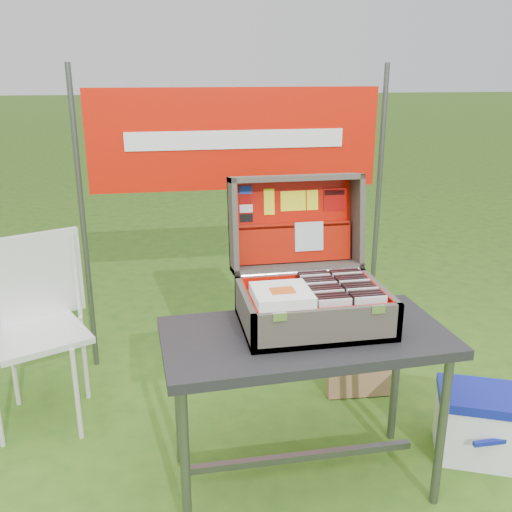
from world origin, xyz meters
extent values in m
plane|color=#305C19|center=(0.00, 0.00, 0.00)|extent=(80.00, 80.00, 0.00)
cube|color=#252528|center=(0.09, -0.10, 0.67)|extent=(1.13, 0.60, 0.04)
cylinder|color=#59595B|center=(-0.40, -0.31, 0.33)|extent=(0.04, 0.04, 0.65)
cylinder|color=#59595B|center=(0.58, -0.31, 0.33)|extent=(0.04, 0.04, 0.65)
cylinder|color=#59595B|center=(-0.40, 0.12, 0.33)|extent=(0.04, 0.04, 0.65)
cylinder|color=#59595B|center=(0.58, 0.12, 0.33)|extent=(0.04, 0.04, 0.65)
cube|color=#59595B|center=(0.09, -0.10, 0.12)|extent=(0.96, 0.03, 0.03)
cube|color=#5A5246|center=(0.14, -0.04, 0.70)|extent=(0.57, 0.41, 0.02)
cube|color=#5A5246|center=(0.14, -0.23, 0.77)|extent=(0.57, 0.02, 0.15)
cube|color=#5A5246|center=(0.14, 0.15, 0.77)|extent=(0.57, 0.02, 0.15)
cube|color=#5A5246|center=(-0.14, -0.04, 0.77)|extent=(0.02, 0.41, 0.15)
cube|color=#5A5246|center=(0.41, -0.04, 0.77)|extent=(0.02, 0.41, 0.15)
cube|color=red|center=(0.14, -0.04, 0.72)|extent=(0.52, 0.36, 0.01)
cube|color=silver|center=(-0.05, -0.24, 0.84)|extent=(0.05, 0.01, 0.03)
cube|color=silver|center=(0.32, -0.24, 0.84)|extent=(0.05, 0.01, 0.03)
cylinder|color=silver|center=(0.14, 0.17, 0.85)|extent=(0.51, 0.02, 0.02)
cube|color=#5A5246|center=(0.14, 0.33, 1.03)|extent=(0.57, 0.08, 0.41)
cube|color=#5A5246|center=(0.14, 0.30, 1.23)|extent=(0.57, 0.15, 0.04)
cube|color=#5A5246|center=(0.14, 0.24, 0.85)|extent=(0.57, 0.15, 0.04)
cube|color=#5A5246|center=(-0.14, 0.27, 1.04)|extent=(0.02, 0.21, 0.42)
cube|color=#5A5246|center=(0.41, 0.27, 1.04)|extent=(0.02, 0.21, 0.42)
cube|color=red|center=(0.14, 0.32, 1.03)|extent=(0.52, 0.06, 0.36)
cube|color=red|center=(0.14, -0.22, 0.78)|extent=(0.52, 0.01, 0.13)
cube|color=red|center=(0.14, 0.14, 0.78)|extent=(0.52, 0.01, 0.13)
cube|color=red|center=(-0.12, -0.04, 0.78)|extent=(0.01, 0.36, 0.13)
cube|color=red|center=(0.39, -0.04, 0.78)|extent=(0.01, 0.36, 0.13)
cube|color=#A31204|center=(0.14, 0.29, 0.94)|extent=(0.50, 0.05, 0.17)
cube|color=#A31204|center=(0.14, 0.29, 1.02)|extent=(0.49, 0.02, 0.02)
cube|color=silver|center=(0.20, 0.27, 0.97)|extent=(0.13, 0.03, 0.13)
cube|color=#1933B2|center=(-0.07, 0.33, 1.17)|extent=(0.06, 0.01, 0.03)
cube|color=#A80603|center=(-0.07, 0.33, 1.13)|extent=(0.06, 0.01, 0.03)
cube|color=white|center=(-0.07, 0.32, 1.09)|extent=(0.06, 0.01, 0.03)
cube|color=black|center=(-0.07, 0.32, 1.05)|extent=(0.06, 0.01, 0.03)
cube|color=#FBF418|center=(0.03, 0.33, 1.12)|extent=(0.05, 0.02, 0.11)
cube|color=#FBF418|center=(0.14, 0.33, 1.12)|extent=(0.11, 0.02, 0.09)
cube|color=#FBF418|center=(0.22, 0.33, 1.12)|extent=(0.05, 0.02, 0.09)
cube|color=#A80603|center=(0.32, 0.33, 1.12)|extent=(0.10, 0.02, 0.10)
cube|color=black|center=(0.32, 0.33, 1.15)|extent=(0.09, 0.01, 0.02)
cube|color=silver|center=(0.17, -0.19, 0.79)|extent=(0.13, 0.01, 0.14)
cube|color=black|center=(0.17, -0.17, 0.79)|extent=(0.13, 0.01, 0.14)
cube|color=black|center=(0.17, -0.15, 0.79)|extent=(0.13, 0.01, 0.14)
cube|color=black|center=(0.17, -0.13, 0.79)|extent=(0.13, 0.01, 0.14)
cube|color=silver|center=(0.17, -0.10, 0.79)|extent=(0.13, 0.01, 0.14)
cube|color=black|center=(0.17, -0.08, 0.79)|extent=(0.13, 0.01, 0.14)
cube|color=black|center=(0.17, -0.06, 0.79)|extent=(0.13, 0.01, 0.14)
cube|color=black|center=(0.17, -0.04, 0.79)|extent=(0.13, 0.01, 0.14)
cube|color=silver|center=(0.17, -0.01, 0.79)|extent=(0.13, 0.01, 0.14)
cube|color=black|center=(0.17, 0.01, 0.79)|extent=(0.13, 0.01, 0.14)
cube|color=black|center=(0.17, 0.03, 0.79)|extent=(0.13, 0.01, 0.14)
cube|color=black|center=(0.17, 0.05, 0.79)|extent=(0.13, 0.01, 0.14)
cube|color=silver|center=(0.17, 0.08, 0.79)|extent=(0.13, 0.01, 0.14)
cube|color=black|center=(0.17, 0.10, 0.79)|extent=(0.13, 0.01, 0.14)
cube|color=black|center=(0.17, 0.12, 0.79)|extent=(0.13, 0.01, 0.14)
cube|color=silver|center=(0.31, -0.19, 0.79)|extent=(0.13, 0.01, 0.14)
cube|color=black|center=(0.31, -0.17, 0.79)|extent=(0.13, 0.01, 0.14)
cube|color=black|center=(0.31, -0.15, 0.79)|extent=(0.13, 0.01, 0.14)
cube|color=black|center=(0.31, -0.13, 0.79)|extent=(0.13, 0.01, 0.14)
cube|color=silver|center=(0.31, -0.10, 0.79)|extent=(0.13, 0.01, 0.14)
cube|color=black|center=(0.31, -0.08, 0.79)|extent=(0.13, 0.01, 0.14)
cube|color=black|center=(0.31, -0.06, 0.79)|extent=(0.13, 0.01, 0.14)
cube|color=black|center=(0.31, -0.04, 0.79)|extent=(0.13, 0.01, 0.14)
cube|color=silver|center=(0.31, -0.01, 0.79)|extent=(0.13, 0.01, 0.14)
cube|color=black|center=(0.31, 0.01, 0.79)|extent=(0.13, 0.01, 0.14)
cube|color=black|center=(0.31, 0.03, 0.79)|extent=(0.13, 0.01, 0.14)
cube|color=black|center=(0.31, 0.05, 0.79)|extent=(0.13, 0.01, 0.14)
cube|color=silver|center=(0.31, 0.08, 0.79)|extent=(0.13, 0.01, 0.14)
cube|color=black|center=(0.31, 0.10, 0.79)|extent=(0.13, 0.01, 0.14)
cube|color=black|center=(0.31, 0.12, 0.79)|extent=(0.13, 0.01, 0.14)
cube|color=white|center=(-0.01, -0.11, 0.85)|extent=(0.21, 0.21, 0.00)
cube|color=white|center=(-0.01, -0.11, 0.85)|extent=(0.21, 0.21, 0.00)
cube|color=white|center=(-0.01, -0.11, 0.86)|extent=(0.21, 0.21, 0.00)
cube|color=white|center=(-0.01, -0.11, 0.86)|extent=(0.21, 0.21, 0.00)
cube|color=white|center=(-0.01, -0.11, 0.87)|extent=(0.21, 0.21, 0.00)
cube|color=white|center=(-0.01, -0.11, 0.87)|extent=(0.21, 0.21, 0.00)
cube|color=white|center=(-0.01, -0.11, 0.88)|extent=(0.21, 0.21, 0.00)
cube|color=white|center=(-0.01, -0.11, 0.88)|extent=(0.21, 0.21, 0.00)
cube|color=#D85919|center=(-0.01, -0.12, 0.89)|extent=(0.09, 0.07, 0.00)
cube|color=white|center=(0.91, -0.07, 0.14)|extent=(0.42, 0.38, 0.28)
cube|color=navy|center=(0.91, -0.07, 0.30)|extent=(0.44, 0.40, 0.04)
cube|color=navy|center=(0.91, -0.21, 0.17)|extent=(0.22, 0.02, 0.02)
cube|color=silver|center=(-1.04, 0.56, 0.47)|extent=(0.55, 0.55, 0.03)
cube|color=silver|center=(-1.04, 0.75, 0.69)|extent=(0.39, 0.20, 0.44)
cylinder|color=silver|center=(-0.86, 0.38, 0.23)|extent=(0.02, 0.02, 0.47)
cylinder|color=silver|center=(-1.22, 0.73, 0.23)|extent=(0.02, 0.02, 0.47)
cylinder|color=silver|center=(-0.86, 0.73, 0.23)|extent=(0.02, 0.02, 0.47)
cylinder|color=silver|center=(-1.22, 0.75, 0.68)|extent=(0.02, 0.02, 0.44)
cylinder|color=silver|center=(-0.86, 0.75, 0.68)|extent=(0.02, 0.02, 0.44)
cube|color=#A66F4D|center=(0.57, 0.52, 0.19)|extent=(0.36, 0.14, 0.38)
cylinder|color=#59595B|center=(-0.85, 1.10, 0.85)|extent=(0.03, 0.03, 1.70)
cylinder|color=#59595B|center=(0.85, 1.10, 0.85)|extent=(0.03, 0.03, 1.70)
cube|color=#BE1104|center=(0.00, 1.09, 1.30)|extent=(1.60, 0.02, 0.55)
cube|color=white|center=(0.00, 1.08, 1.30)|extent=(1.20, 0.00, 0.10)
camera|label=1|loc=(-0.46, -2.03, 1.66)|focal=40.00mm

